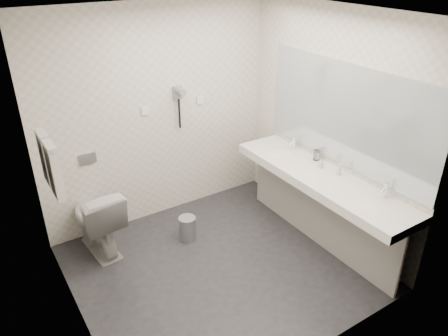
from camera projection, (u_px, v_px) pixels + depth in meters
floor at (220, 267)px, 4.48m from camera, size 2.80×2.80×0.00m
ceiling at (218, 14)px, 3.33m from camera, size 2.80×2.80×0.00m
wall_back at (158, 117)px, 4.87m from camera, size 2.80×0.00×2.80m
wall_front at (321, 229)px, 2.93m from camera, size 2.80×0.00×2.80m
wall_left at (61, 203)px, 3.23m from camera, size 0.00×2.60×2.60m
wall_right at (330, 128)px, 4.58m from camera, size 0.00×2.60×2.60m
vanity_counter at (320, 179)px, 4.50m from camera, size 0.55×2.20×0.10m
vanity_panel at (318, 212)px, 4.71m from camera, size 0.03×2.15×0.75m
vanity_post_near at (400, 264)px, 3.94m from camera, size 0.06×0.06×0.75m
vanity_post_far at (262, 174)px, 5.50m from camera, size 0.06×0.06×0.75m
mirror at (346, 116)px, 4.33m from camera, size 0.02×2.20×1.05m
basin_near at (370, 204)px, 4.00m from camera, size 0.40×0.31×0.05m
basin_far at (281, 154)px, 4.97m from camera, size 0.40×0.31×0.05m
faucet_near at (386, 190)px, 4.05m from camera, size 0.04×0.04×0.15m
faucet_far at (294, 143)px, 5.02m from camera, size 0.04×0.04×0.15m
soap_bottle_a at (321, 163)px, 4.60m from camera, size 0.05×0.05×0.10m
soap_bottle_c at (339, 169)px, 4.45m from camera, size 0.06×0.06×0.12m
glass_left at (316, 155)px, 4.76m from camera, size 0.09×0.09×0.12m
glass_right at (317, 156)px, 4.77m from camera, size 0.07×0.07×0.10m
toilet at (96, 220)px, 4.56m from camera, size 0.49×0.79×0.77m
flush_plate at (88, 159)px, 4.59m from camera, size 0.18×0.02×0.12m
pedal_bin at (188, 229)px, 4.84m from camera, size 0.25×0.25×0.27m
bin_lid at (187, 218)px, 4.78m from camera, size 0.19×0.19×0.02m
towel_rail at (44, 140)px, 3.53m from camera, size 0.02×0.62×0.02m
towel_near at (54, 170)px, 3.53m from camera, size 0.07×0.24×0.48m
towel_far at (46, 158)px, 3.74m from camera, size 0.07×0.24×0.48m
dryer_cradle at (178, 92)px, 4.86m from camera, size 0.10×0.04×0.14m
dryer_barrel at (181, 91)px, 4.79m from camera, size 0.08×0.14×0.08m
dryer_cord at (179, 114)px, 4.96m from camera, size 0.02×0.02×0.35m
switch_plate_a at (145, 111)px, 4.75m from camera, size 0.09×0.02×0.09m
switch_plate_b at (200, 100)px, 5.08m from camera, size 0.09×0.02×0.09m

